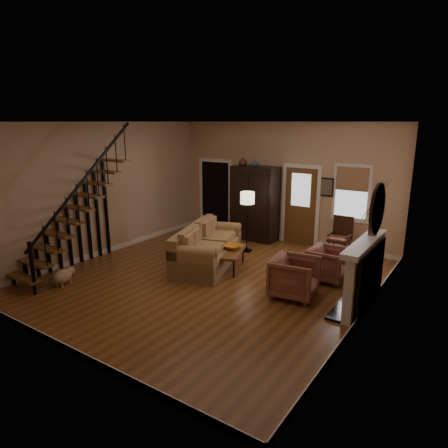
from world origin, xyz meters
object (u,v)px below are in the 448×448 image
Objects in this scene: coffee_table at (227,259)px; armchair_right at (328,264)px; side_chair at (340,238)px; armoire at (255,203)px; floor_lamp at (247,222)px; sofa at (208,247)px; armchair_left at (295,277)px.

armchair_right reaches higher than coffee_table.
armoire is at bearing 175.52° from side_chair.
floor_lamp is at bearing 73.47° from armchair_right.
floor_lamp is at bearing 101.49° from coffee_table.
armoire is 2.56m from sofa.
armchair_right is at bearing -79.49° from side_chair.
armchair_left is 2.90m from floor_lamp.
armchair_left reaches higher than coffee_table.
armoire is 1.33× the size of floor_lamp.
floor_lamp is at bearing 41.10° from armchair_left.
floor_lamp is (-0.27, 1.35, 0.56)m from coffee_table.
armchair_left is at bearing -89.22° from side_chair.
coffee_table is 2.94m from side_chair.
sofa is at bearing -136.34° from side_chair.
armchair_left is at bearing -40.51° from floor_lamp.
side_chair is at bearing 50.27° from coffee_table.
side_chair is at bearing -4.48° from armoire.
side_chair is at bearing 10.10° from armchair_right.
coffee_table is at bearing 66.53° from armchair_left.
armoire is at bearing 75.60° from sofa.
sofa is (0.16, -2.48, -0.60)m from armoire.
armchair_left is 1.19m from armchair_right.
sofa is at bearing 70.39° from armchair_left.
armoire is 1.20m from floor_lamp.
armoire is 0.87× the size of sofa.
armchair_left is (2.59, -2.97, -0.66)m from armoire.
armoire is at bearing 32.73° from armchair_left.
armchair_left is at bearing -29.25° from sofa.
armchair_right is (2.69, 0.68, -0.09)m from sofa.
side_chair is (1.87, 2.25, 0.28)m from coffee_table.
sofa is 2.48m from armchair_left.
coffee_table is (0.52, 0.03, -0.23)m from sofa.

